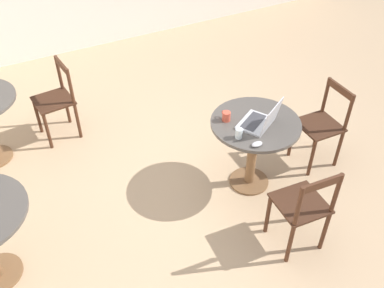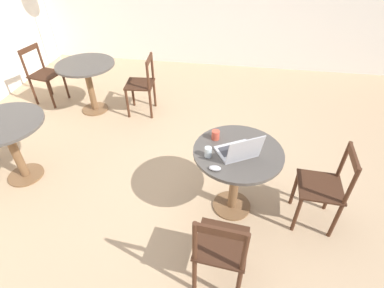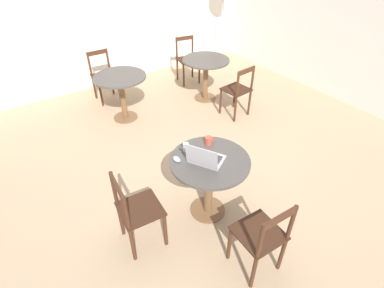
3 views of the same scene
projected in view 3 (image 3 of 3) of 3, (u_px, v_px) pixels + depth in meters
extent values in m
plane|color=tan|center=(202.00, 170.00, 3.95)|extent=(16.00, 16.00, 0.00)
cube|color=white|center=(96.00, 12.00, 5.27)|extent=(9.40, 0.06, 2.70)
cube|color=white|center=(373.00, 25.00, 4.62)|extent=(0.06, 9.40, 2.70)
cylinder|color=brown|center=(208.00, 209.00, 3.39)|extent=(0.39, 0.39, 0.02)
cylinder|color=brown|center=(209.00, 187.00, 3.18)|extent=(0.09, 0.09, 0.69)
cylinder|color=#4C4742|center=(210.00, 161.00, 2.96)|extent=(0.81, 0.81, 0.03)
cylinder|color=brown|center=(205.00, 97.00, 5.54)|extent=(0.39, 0.39, 0.02)
cylinder|color=brown|center=(205.00, 80.00, 5.33)|extent=(0.09, 0.09, 0.69)
cylinder|color=#4C4742|center=(206.00, 60.00, 5.12)|extent=(0.81, 0.81, 0.03)
cylinder|color=brown|center=(126.00, 117.00, 4.99)|extent=(0.39, 0.39, 0.02)
cylinder|color=brown|center=(123.00, 98.00, 4.78)|extent=(0.09, 0.09, 0.69)
cylinder|color=#4C4742|center=(120.00, 77.00, 4.56)|extent=(0.81, 0.81, 0.03)
cylinder|color=#472819|center=(229.00, 244.00, 2.79)|extent=(0.04, 0.04, 0.45)
cylinder|color=#472819|center=(257.00, 228.00, 2.93)|extent=(0.04, 0.04, 0.45)
cylinder|color=#472819|center=(253.00, 272.00, 2.56)|extent=(0.04, 0.04, 0.45)
cylinder|color=#472819|center=(282.00, 254.00, 2.70)|extent=(0.04, 0.04, 0.45)
cube|color=#3C2215|center=(259.00, 233.00, 2.60)|extent=(0.41, 0.41, 0.02)
cylinder|color=#472819|center=(261.00, 241.00, 2.30)|extent=(0.04, 0.04, 0.39)
cylinder|color=#472819|center=(292.00, 223.00, 2.44)|extent=(0.04, 0.04, 0.39)
cube|color=#472819|center=(280.00, 218.00, 2.27)|extent=(0.37, 0.04, 0.07)
cylinder|color=#472819|center=(152.00, 207.00, 3.14)|extent=(0.04, 0.04, 0.45)
cylinder|color=#472819|center=(165.00, 230.00, 2.91)|extent=(0.04, 0.04, 0.45)
cylinder|color=#472819|center=(121.00, 219.00, 3.01)|extent=(0.04, 0.04, 0.45)
cylinder|color=#472819|center=(133.00, 245.00, 2.78)|extent=(0.04, 0.04, 0.45)
cube|color=#3C2215|center=(140.00, 209.00, 2.82)|extent=(0.42, 0.42, 0.02)
cylinder|color=#472819|center=(114.00, 188.00, 2.75)|extent=(0.04, 0.04, 0.39)
cylinder|color=#472819|center=(126.00, 213.00, 2.51)|extent=(0.04, 0.04, 0.39)
cube|color=#472819|center=(117.00, 187.00, 2.53)|extent=(0.06, 0.37, 0.07)
cylinder|color=#472819|center=(199.00, 73.00, 5.92)|extent=(0.04, 0.04, 0.45)
cylinder|color=#472819|center=(184.00, 76.00, 5.81)|extent=(0.04, 0.04, 0.45)
cylinder|color=#472819|center=(192.00, 67.00, 6.17)|extent=(0.04, 0.04, 0.45)
cylinder|color=#472819|center=(177.00, 69.00, 6.06)|extent=(0.04, 0.04, 0.45)
cube|color=#3C2215|center=(188.00, 60.00, 5.85)|extent=(0.45, 0.45, 0.02)
cylinder|color=#472819|center=(192.00, 45.00, 5.91)|extent=(0.04, 0.04, 0.39)
cylinder|color=#472819|center=(177.00, 48.00, 5.80)|extent=(0.04, 0.04, 0.39)
cube|color=#472819|center=(184.00, 38.00, 5.75)|extent=(0.37, 0.09, 0.07)
cylinder|color=#472819|center=(221.00, 102.00, 4.98)|extent=(0.04, 0.04, 0.45)
cylinder|color=#472819|center=(235.00, 96.00, 5.15)|extent=(0.04, 0.04, 0.45)
cylinder|color=#472819|center=(235.00, 109.00, 4.77)|extent=(0.04, 0.04, 0.45)
cylinder|color=#472819|center=(249.00, 103.00, 4.94)|extent=(0.04, 0.04, 0.45)
cube|color=#3C2215|center=(236.00, 89.00, 4.82)|extent=(0.42, 0.42, 0.02)
cylinder|color=#472819|center=(238.00, 84.00, 4.51)|extent=(0.04, 0.04, 0.39)
cylinder|color=#472819|center=(253.00, 78.00, 4.68)|extent=(0.04, 0.04, 0.39)
cube|color=#472819|center=(246.00, 71.00, 4.50)|extent=(0.37, 0.06, 0.07)
cylinder|color=#472819|center=(119.00, 89.00, 5.34)|extent=(0.04, 0.04, 0.45)
cylinder|color=#472819|center=(101.00, 94.00, 5.19)|extent=(0.04, 0.04, 0.45)
cylinder|color=#472819|center=(112.00, 83.00, 5.56)|extent=(0.04, 0.04, 0.45)
cylinder|color=#472819|center=(94.00, 87.00, 5.41)|extent=(0.04, 0.04, 0.45)
cube|color=#3C2215|center=(104.00, 76.00, 5.23)|extent=(0.39, 0.39, 0.02)
cylinder|color=#472819|center=(108.00, 60.00, 5.30)|extent=(0.04, 0.04, 0.39)
cylinder|color=#472819|center=(89.00, 64.00, 5.15)|extent=(0.04, 0.04, 0.39)
cube|color=#472819|center=(97.00, 53.00, 5.13)|extent=(0.37, 0.03, 0.07)
cylinder|color=#B7B7B7|center=(219.00, 61.00, 6.99)|extent=(0.28, 0.28, 0.02)
cylinder|color=#B7B7B7|center=(221.00, 29.00, 6.56)|extent=(0.02, 0.02, 1.43)
cube|color=#B7B7BC|center=(207.00, 159.00, 2.95)|extent=(0.37, 0.40, 0.02)
cube|color=#38383D|center=(208.00, 157.00, 2.96)|extent=(0.25, 0.30, 0.00)
cube|color=#B7B7BC|center=(201.00, 157.00, 2.77)|extent=(0.21, 0.31, 0.24)
cube|color=#9EB2C6|center=(202.00, 157.00, 2.78)|extent=(0.18, 0.28, 0.21)
ellipsoid|color=#B7B7BC|center=(177.00, 159.00, 2.94)|extent=(0.06, 0.10, 0.03)
cylinder|color=#C64C38|center=(208.00, 141.00, 3.14)|extent=(0.07, 0.07, 0.09)
torus|color=#C64C38|center=(212.00, 139.00, 3.16)|extent=(0.05, 0.01, 0.05)
cylinder|color=silver|center=(186.00, 147.00, 3.04)|extent=(0.06, 0.06, 0.09)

